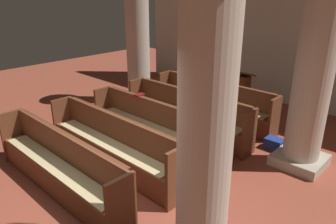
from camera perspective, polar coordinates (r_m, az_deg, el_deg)
ground_plane at (r=5.01m, az=-11.15°, el=-15.50°), size 19.20×19.20×0.00m
back_wall at (r=8.99m, az=21.95°, el=15.19°), size 10.00×0.16×4.50m
pew_row_0 at (r=7.62m, az=8.06°, el=2.00°), size 3.16×0.46×0.92m
pew_row_1 at (r=6.88m, az=3.20°, el=0.04°), size 3.16×0.46×0.92m
pew_row_2 at (r=6.20m, az=-2.78°, el=-2.38°), size 3.16×0.47×0.92m
pew_row_3 at (r=5.63m, az=-10.12°, el=-5.29°), size 3.16×0.46×0.92m
pew_row_4 at (r=5.18m, az=-19.02°, el=-8.67°), size 3.16×0.46×0.92m
pillar_aisle_side at (r=5.68m, az=24.83°, el=7.74°), size 0.89×0.89×3.52m
pillar_far_side at (r=8.65m, az=-5.46°, el=13.58°), size 0.89×0.89×3.52m
pillar_aisle_rear at (r=3.17m, az=6.85°, el=0.10°), size 0.85×0.85×3.52m
lectern at (r=8.27m, az=13.09°, el=2.96°), size 0.48×0.45×1.08m
hymn_book at (r=6.56m, az=-5.14°, el=3.10°), size 0.13×0.20×0.03m
kneeler_box_blue at (r=6.65m, az=18.41°, el=-5.39°), size 0.34×0.25×0.22m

